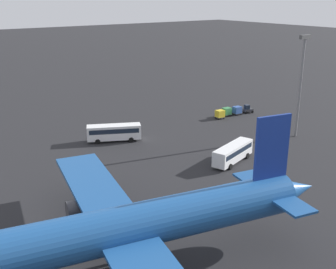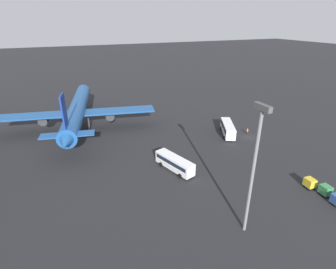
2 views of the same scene
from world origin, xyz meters
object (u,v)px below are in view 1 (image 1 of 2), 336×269
at_px(airplane, 109,232).
at_px(cargo_cart_green, 227,111).
at_px(cargo_cart_blue, 237,110).
at_px(shuttle_bus_far, 233,152).
at_px(shuttle_bus_near, 114,132).
at_px(cargo_cart_yellow, 220,114).
at_px(baggage_tug, 248,109).
at_px(worker_person, 111,128).

bearing_deg(airplane, cargo_cart_green, -131.88).
bearing_deg(cargo_cart_blue, shuttle_bus_far, 44.13).
xyz_separation_m(shuttle_bus_near, cargo_cart_yellow, (-28.20, 0.48, -0.80)).
relative_size(shuttle_bus_near, cargo_cart_yellow, 5.12).
height_order(airplane, shuttle_bus_near, airplane).
xyz_separation_m(airplane, baggage_tug, (-58.88, -38.04, -4.95)).
relative_size(baggage_tug, cargo_cart_blue, 1.24).
relative_size(shuttle_bus_near, shuttle_bus_far, 1.03).
xyz_separation_m(shuttle_bus_far, worker_person, (9.46, -27.47, -1.01)).
xyz_separation_m(shuttle_bus_far, cargo_cart_yellow, (-16.61, -21.62, -0.69)).
distance_m(baggage_tug, worker_person, 35.72).
relative_size(baggage_tug, cargo_cart_yellow, 1.24).
xyz_separation_m(shuttle_bus_near, worker_person, (-2.13, -5.37, -1.12)).
height_order(baggage_tug, cargo_cart_blue, baggage_tug).
height_order(cargo_cart_green, cargo_cart_yellow, same).
relative_size(shuttle_bus_far, cargo_cart_green, 4.99).
height_order(airplane, cargo_cart_blue, airplane).
bearing_deg(baggage_tug, cargo_cart_blue, 6.26).
bearing_deg(shuttle_bus_near, shuttle_bus_far, 143.64).
height_order(baggage_tug, worker_person, baggage_tug).
distance_m(worker_person, cargo_cart_blue, 32.36).
distance_m(shuttle_bus_near, cargo_cart_yellow, 28.22).
bearing_deg(cargo_cart_green, cargo_cart_yellow, 13.72).
xyz_separation_m(baggage_tug, cargo_cart_green, (6.26, -0.90, 0.25)).
bearing_deg(cargo_cart_blue, cargo_cart_yellow, 0.93).
height_order(shuttle_bus_far, cargo_cart_yellow, shuttle_bus_far).
xyz_separation_m(airplane, cargo_cart_green, (-52.62, -38.93, -4.70)).
height_order(worker_person, cargo_cart_green, cargo_cart_green).
distance_m(baggage_tug, cargo_cart_green, 6.32).
distance_m(airplane, worker_person, 50.28).
xyz_separation_m(airplane, cargo_cart_blue, (-55.51, -38.32, -4.70)).
xyz_separation_m(shuttle_bus_far, cargo_cart_blue, (-22.38, -21.71, -0.69)).
bearing_deg(cargo_cart_green, shuttle_bus_near, 0.41).
bearing_deg(baggage_tug, cargo_cart_yellow, 9.90).
xyz_separation_m(airplane, shuttle_bus_far, (-33.13, -16.61, -4.01)).
xyz_separation_m(airplane, worker_person, (-23.67, -44.08, -5.02)).
distance_m(shuttle_bus_near, shuttle_bus_far, 24.96).
distance_m(shuttle_bus_far, worker_person, 29.07).
distance_m(shuttle_bus_near, worker_person, 5.88).
relative_size(airplane, shuttle_bus_far, 4.94).
distance_m(cargo_cart_blue, cargo_cart_yellow, 5.77).
xyz_separation_m(shuttle_bus_near, cargo_cart_green, (-31.09, -0.22, -0.80)).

